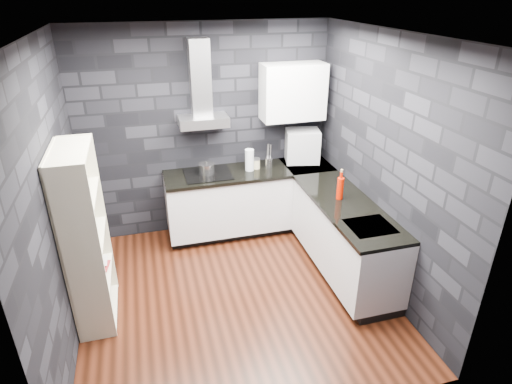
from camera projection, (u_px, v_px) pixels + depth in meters
name	position (u px, v px, depth m)	size (l,w,h in m)	color
ground	(236.00, 295.00, 4.69)	(3.20, 3.20, 0.00)	#3B180D
ceiling	(229.00, 34.00, 3.51)	(3.20, 3.20, 0.00)	white
wall_back	(206.00, 132.00, 5.51)	(3.20, 0.05, 2.70)	black
wall_front	(290.00, 287.00, 2.69)	(3.20, 0.05, 2.70)	black
wall_left	(51.00, 204.00, 3.72)	(0.05, 3.20, 2.70)	black
wall_right	(384.00, 166.00, 4.49)	(0.05, 3.20, 2.70)	black
toekick_back	(249.00, 225.00, 5.95)	(2.18, 0.50, 0.10)	black
toekick_right	(344.00, 267.00, 5.08)	(0.50, 1.78, 0.10)	black
counter_back_cab	(250.00, 199.00, 5.73)	(2.20, 0.60, 0.76)	silver
counter_right_cab	(344.00, 236.00, 4.88)	(0.60, 1.80, 0.76)	silver
counter_back_top	(250.00, 172.00, 5.55)	(2.20, 0.62, 0.04)	black
counter_right_top	(347.00, 205.00, 4.70)	(0.62, 1.80, 0.04)	black
counter_corner_top	(307.00, 165.00, 5.75)	(0.62, 0.62, 0.04)	black
hood_body	(203.00, 121.00, 5.24)	(0.60, 0.34, 0.12)	#B1B2B6
hood_chimney	(200.00, 78.00, 5.08)	(0.24, 0.20, 0.90)	#B1B2B6
upper_cabinet	(293.00, 92.00, 5.38)	(0.80, 0.35, 0.70)	silver
cooktop	(208.00, 174.00, 5.41)	(0.58, 0.50, 0.01)	black
sink_rim	(370.00, 226.00, 4.27)	(0.44, 0.40, 0.01)	#B1B2B6
pot	(207.00, 169.00, 5.40)	(0.20, 0.20, 0.12)	silver
glass_vase	(250.00, 160.00, 5.48)	(0.11, 0.11, 0.28)	silver
storage_jar	(256.00, 164.00, 5.57)	(0.10, 0.10, 0.12)	#C6BB8B
utensil_crock	(269.00, 163.00, 5.61)	(0.10, 0.10, 0.13)	silver
appliance_garage	(302.00, 146.00, 5.72)	(0.43, 0.34, 0.43)	#A9AAB0
red_bottle	(340.00, 188.00, 4.75)	(0.07, 0.07, 0.25)	#AB1300
bookshelf	(86.00, 238.00, 4.05)	(0.34, 0.80, 1.80)	beige
fruit_bowl	(85.00, 239.00, 3.97)	(0.22, 0.22, 0.06)	silver
book_red	(92.00, 260.00, 4.31)	(0.15, 0.02, 0.20)	maroon
book_second	(90.00, 255.00, 4.34)	(0.15, 0.02, 0.21)	#B2B2B2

